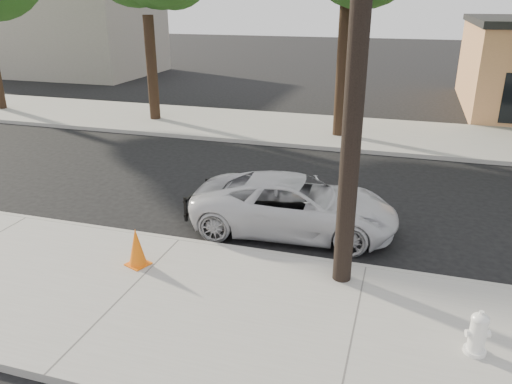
{
  "coord_description": "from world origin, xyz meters",
  "views": [
    {
      "loc": [
        4.45,
        -10.92,
        5.05
      ],
      "look_at": [
        1.41,
        -1.02,
        1.0
      ],
      "focal_mm": 35.0,
      "sensor_mm": 36.0,
      "label": 1
    }
  ],
  "objects_px": {
    "utility_pole": "(360,22)",
    "fire_hydrant": "(478,334)",
    "traffic_cone": "(137,247)",
    "police_cruiser": "(295,205)"
  },
  "relations": [
    {
      "from": "police_cruiser",
      "to": "fire_hydrant",
      "type": "bearing_deg",
      "value": -139.21
    },
    {
      "from": "traffic_cone",
      "to": "police_cruiser",
      "type": "bearing_deg",
      "value": 47.04
    },
    {
      "from": "police_cruiser",
      "to": "fire_hydrant",
      "type": "relative_size",
      "value": 6.88
    },
    {
      "from": "utility_pole",
      "to": "fire_hydrant",
      "type": "relative_size",
      "value": 13.35
    },
    {
      "from": "utility_pole",
      "to": "fire_hydrant",
      "type": "distance_m",
      "value": 4.99
    },
    {
      "from": "police_cruiser",
      "to": "traffic_cone",
      "type": "height_order",
      "value": "police_cruiser"
    },
    {
      "from": "fire_hydrant",
      "to": "traffic_cone",
      "type": "distance_m",
      "value": 6.13
    },
    {
      "from": "fire_hydrant",
      "to": "traffic_cone",
      "type": "height_order",
      "value": "traffic_cone"
    },
    {
      "from": "utility_pole",
      "to": "fire_hydrant",
      "type": "bearing_deg",
      "value": -35.07
    },
    {
      "from": "traffic_cone",
      "to": "utility_pole",
      "type": "bearing_deg",
      "value": 9.71
    }
  ]
}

